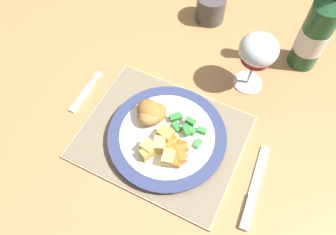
# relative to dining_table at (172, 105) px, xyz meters

# --- Properties ---
(ground_plane) EXTENTS (6.00, 6.00, 0.00)m
(ground_plane) POSITION_rel_dining_table_xyz_m (0.00, 0.00, -0.65)
(ground_plane) COLOR #4C4238
(dining_table) EXTENTS (1.31, 0.94, 0.74)m
(dining_table) POSITION_rel_dining_table_xyz_m (0.00, 0.00, 0.00)
(dining_table) COLOR #AD7F4C
(dining_table) RESTS_ON ground
(placemat) EXTENTS (0.34, 0.28, 0.01)m
(placemat) POSITION_rel_dining_table_xyz_m (0.04, -0.13, 0.09)
(placemat) COLOR tan
(placemat) RESTS_ON dining_table
(dinner_plate) EXTENTS (0.25, 0.25, 0.02)m
(dinner_plate) POSITION_rel_dining_table_xyz_m (0.05, -0.14, 0.10)
(dinner_plate) COLOR white
(dinner_plate) RESTS_ON placemat
(breaded_croquettes) EXTENTS (0.08, 0.08, 0.04)m
(breaded_croquettes) POSITION_rel_dining_table_xyz_m (0.01, -0.11, 0.13)
(breaded_croquettes) COLOR #A87033
(breaded_croquettes) RESTS_ON dinner_plate
(green_beans_pile) EXTENTS (0.09, 0.06, 0.02)m
(green_beans_pile) POSITION_rel_dining_table_xyz_m (0.08, -0.10, 0.12)
(green_beans_pile) COLOR green
(green_beans_pile) RESTS_ON dinner_plate
(glazed_carrots) EXTENTS (0.07, 0.06, 0.02)m
(glazed_carrots) POSITION_rel_dining_table_xyz_m (0.09, -0.16, 0.12)
(glazed_carrots) COLOR orange
(glazed_carrots) RESTS_ON dinner_plate
(fork) EXTENTS (0.02, 0.13, 0.01)m
(fork) POSITION_rel_dining_table_xyz_m (-0.17, -0.12, 0.09)
(fork) COLOR silver
(fork) RESTS_ON dining_table
(table_knife) EXTENTS (0.03, 0.19, 0.01)m
(table_knife) POSITION_rel_dining_table_xyz_m (0.26, -0.17, 0.09)
(table_knife) COLOR silver
(table_knife) RESTS_ON dining_table
(wine_glass) EXTENTS (0.09, 0.09, 0.15)m
(wine_glass) POSITION_rel_dining_table_xyz_m (0.16, 0.09, 0.20)
(wine_glass) COLOR silver
(wine_glass) RESTS_ON dining_table
(bottle) EXTENTS (0.07, 0.07, 0.26)m
(bottle) POSITION_rel_dining_table_xyz_m (0.26, 0.21, 0.19)
(bottle) COLOR #23562D
(bottle) RESTS_ON dining_table
(roast_potatoes) EXTENTS (0.08, 0.08, 0.03)m
(roast_potatoes) POSITION_rel_dining_table_xyz_m (0.06, -0.17, 0.13)
(roast_potatoes) COLOR #DBB256
(roast_potatoes) RESTS_ON dinner_plate
(drinking_cup) EXTENTS (0.08, 0.08, 0.07)m
(drinking_cup) POSITION_rel_dining_table_xyz_m (-0.01, 0.25, 0.12)
(drinking_cup) COLOR #4C4747
(drinking_cup) RESTS_ON dining_table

